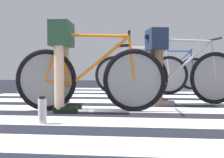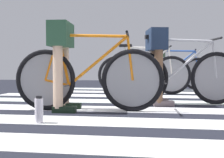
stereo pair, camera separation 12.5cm
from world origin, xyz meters
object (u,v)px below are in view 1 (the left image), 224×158
bicycle_1_of_4 (89,78)px  water_bottle (43,111)px  cyclist_1_of_4 (62,54)px  bicycle_2_of_4 (179,76)px  cyclist_4_of_4 (156,60)px  cyclist_2_of_4 (157,56)px  bicycle_4_of_4 (170,72)px  bicycle_3_of_4 (141,74)px

bicycle_1_of_4 → water_bottle: 0.84m
cyclist_1_of_4 → bicycle_2_of_4: cyclist_1_of_4 is taller
cyclist_4_of_4 → water_bottle: cyclist_4_of_4 is taller
cyclist_2_of_4 → cyclist_1_of_4: bearing=-161.5°
bicycle_4_of_4 → bicycle_1_of_4: bearing=-104.4°
cyclist_1_of_4 → bicycle_4_of_4: bearing=61.4°
bicycle_3_of_4 → cyclist_4_of_4: 1.24m
bicycle_2_of_4 → cyclist_2_of_4: 0.41m
cyclist_2_of_4 → bicycle_3_of_4: cyclist_2_of_4 is taller
bicycle_4_of_4 → water_bottle: size_ratio=6.93×
cyclist_1_of_4 → cyclist_4_of_4: cyclist_1_of_4 is taller
cyclist_4_of_4 → bicycle_1_of_4: bearing=-99.2°
bicycle_1_of_4 → bicycle_3_of_4: 2.15m
bicycle_1_of_4 → cyclist_1_of_4: size_ratio=1.70×
bicycle_4_of_4 → water_bottle: 4.23m
bicycle_3_of_4 → cyclist_2_of_4: bearing=-86.5°
bicycle_3_of_4 → cyclist_4_of_4: size_ratio=1.71×
bicycle_2_of_4 → bicycle_3_of_4: 1.47m
cyclist_1_of_4 → cyclist_2_of_4: (1.11, 0.63, -0.01)m
cyclist_2_of_4 → bicycle_2_of_4: bearing=0.0°
bicycle_4_of_4 → cyclist_4_of_4: bearing=-180.0°
cyclist_2_of_4 → bicycle_4_of_4: cyclist_2_of_4 is taller
bicycle_1_of_4 → bicycle_2_of_4: same height
bicycle_3_of_4 → water_bottle: 2.95m
cyclist_2_of_4 → bicycle_3_of_4: size_ratio=0.58×
cyclist_1_of_4 → bicycle_3_of_4: bearing=63.6°
cyclist_1_of_4 → bicycle_4_of_4: size_ratio=0.59×
bicycle_3_of_4 → bicycle_1_of_4: bearing=-110.5°
bicycle_2_of_4 → bicycle_4_of_4: bearing=75.3°
bicycle_1_of_4 → cyclist_1_of_4: 0.42m
bicycle_1_of_4 → bicycle_4_of_4: (1.25, 3.19, 0.00)m
water_bottle → cyclist_4_of_4: bearing=72.7°
cyclist_1_of_4 → bicycle_4_of_4: 3.57m
bicycle_4_of_4 → water_bottle: bicycle_4_of_4 is taller
bicycle_2_of_4 → water_bottle: bicycle_2_of_4 is taller
bicycle_1_of_4 → cyclist_1_of_4: bearing=-180.0°
bicycle_3_of_4 → bicycle_4_of_4: same height
bicycle_1_of_4 → cyclist_4_of_4: bearing=71.1°
bicycle_1_of_4 → bicycle_4_of_4: size_ratio=1.00×
bicycle_2_of_4 → cyclist_4_of_4: bearing=82.3°
cyclist_2_of_4 → cyclist_4_of_4: cyclist_4_of_4 is taller
bicycle_1_of_4 → bicycle_3_of_4: same height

